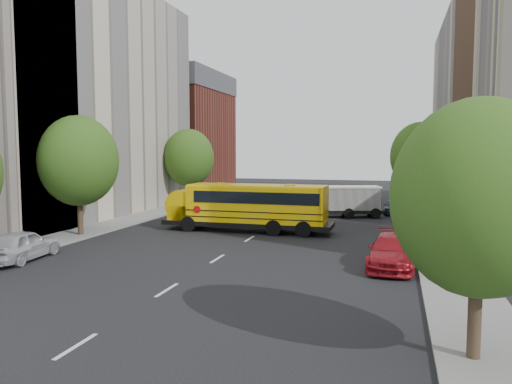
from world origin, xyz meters
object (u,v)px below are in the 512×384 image
at_px(street_tree_1, 79,161).
at_px(street_tree_4, 421,156).
at_px(parked_car_1, 199,203).
at_px(parked_car_4, 393,206).
at_px(street_tree_5, 415,158).
at_px(street_tree_2, 189,158).
at_px(street_tree_3, 479,198).
at_px(parked_car_3, 392,252).
at_px(safari_truck, 345,201).
at_px(parked_car_0, 22,245).
at_px(school_bus, 246,205).
at_px(parked_car_2, 237,191).

distance_m(street_tree_1, street_tree_4, 28.43).
relative_size(street_tree_1, parked_car_1, 1.99).
relative_size(street_tree_4, parked_car_4, 2.05).
bearing_deg(parked_car_1, street_tree_4, -168.54).
bearing_deg(street_tree_5, parked_car_1, -143.26).
relative_size(street_tree_2, street_tree_3, 1.08).
height_order(street_tree_4, parked_car_4, street_tree_4).
bearing_deg(parked_car_3, safari_truck, 105.11).
height_order(street_tree_3, street_tree_4, street_tree_4).
height_order(parked_car_0, parked_car_3, parked_car_0).
bearing_deg(parked_car_1, street_tree_2, -48.16).
height_order(school_bus, parked_car_3, school_bus).
bearing_deg(street_tree_5, street_tree_2, -151.39).
relative_size(street_tree_3, parked_car_1, 1.80).
relative_size(street_tree_4, safari_truck, 1.26).
xyz_separation_m(street_tree_1, school_bus, (9.92, 4.78, -3.08)).
bearing_deg(street_tree_5, street_tree_1, -126.25).
xyz_separation_m(street_tree_1, street_tree_2, (0.00, 18.00, -0.12)).
distance_m(street_tree_3, parked_car_2, 47.59).
bearing_deg(parked_car_4, street_tree_3, -84.53).
height_order(street_tree_1, parked_car_1, street_tree_1).
distance_m(street_tree_2, street_tree_3, 38.83).
height_order(school_bus, parked_car_1, school_bus).
height_order(parked_car_2, parked_car_4, parked_car_2).
bearing_deg(school_bus, safari_truck, 57.60).
xyz_separation_m(street_tree_2, parked_car_4, (19.80, -0.81, -4.15)).
height_order(street_tree_5, parked_car_2, street_tree_5).
height_order(street_tree_4, parked_car_0, street_tree_4).
xyz_separation_m(street_tree_4, parked_car_3, (-2.20, -21.47, -4.30)).
xyz_separation_m(street_tree_3, parked_car_1, (-19.80, 29.22, -3.80)).
xyz_separation_m(street_tree_1, street_tree_3, (22.00, -14.00, -0.50)).
bearing_deg(parked_car_2, school_bus, 103.23).
xyz_separation_m(street_tree_2, safari_truck, (15.87, -4.08, -3.45)).
xyz_separation_m(safari_truck, parked_car_0, (-14.45, -20.94, -0.58)).
xyz_separation_m(street_tree_4, parked_car_1, (-19.80, -2.78, -4.42)).
relative_size(parked_car_0, parked_car_2, 0.93).
bearing_deg(parked_car_3, parked_car_1, 135.65).
xyz_separation_m(street_tree_1, parked_car_0, (1.42, -7.02, -4.15)).
relative_size(street_tree_2, street_tree_4, 0.95).
bearing_deg(parked_car_2, street_tree_5, 177.40).
bearing_deg(street_tree_2, street_tree_1, -90.00).
xyz_separation_m(street_tree_4, parked_car_4, (-2.20, -0.81, -4.40)).
bearing_deg(street_tree_5, safari_truck, -110.87).
distance_m(street_tree_2, parked_car_0, 25.38).
relative_size(street_tree_1, street_tree_4, 0.98).
bearing_deg(street_tree_2, school_bus, -53.13).
xyz_separation_m(street_tree_5, parked_car_2, (-20.42, -1.18, -4.00)).
distance_m(street_tree_1, street_tree_2, 18.00).
xyz_separation_m(parked_car_0, parked_car_1, (0.78, 22.24, -0.15)).
distance_m(street_tree_4, parked_car_2, 23.52).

